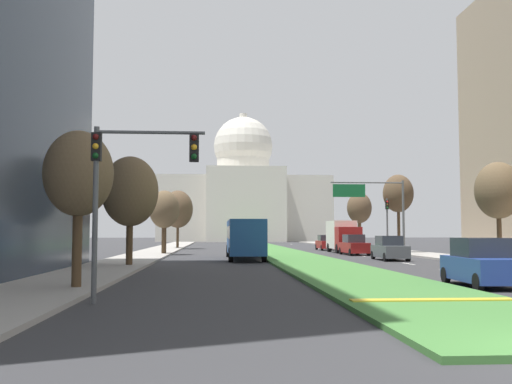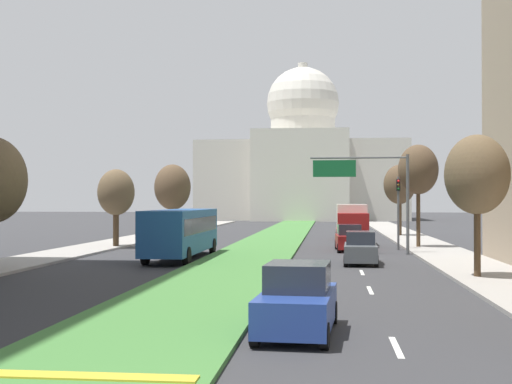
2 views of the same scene
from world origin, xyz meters
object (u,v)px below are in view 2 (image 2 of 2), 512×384
(traffic_light_far_right, at_px, (398,203))
(street_tree_left_distant, at_px, (172,187))
(overhead_guide_sign, at_px, (370,182))
(street_tree_right_mid, at_px, (477,175))
(sedan_midblock, at_px, (361,249))
(sedan_lead_stopped, at_px, (298,301))
(sedan_far_horizon, at_px, (347,231))
(street_tree_left_far, at_px, (116,193))
(street_tree_right_far, at_px, (418,170))
(city_bus, at_px, (181,229))
(street_tree_right_distant, at_px, (399,185))
(sedan_distant, at_px, (349,239))
(capitol_building, at_px, (303,167))
(box_truck_delivery, at_px, (352,224))

(traffic_light_far_right, height_order, street_tree_left_distant, street_tree_left_distant)
(overhead_guide_sign, relative_size, street_tree_right_mid, 1.01)
(sedan_midblock, bearing_deg, street_tree_right_mid, -55.68)
(sedan_lead_stopped, bearing_deg, sedan_midblock, 82.72)
(street_tree_left_distant, height_order, sedan_far_horizon, street_tree_left_distant)
(street_tree_left_far, relative_size, sedan_midblock, 1.26)
(street_tree_right_mid, distance_m, sedan_far_horizon, 31.05)
(street_tree_right_far, bearing_deg, street_tree_left_distant, 143.02)
(street_tree_right_mid, xyz_separation_m, sedan_far_horizon, (-4.95, 30.42, -3.83))
(sedan_far_horizon, distance_m, city_bus, 23.71)
(traffic_light_far_right, xyz_separation_m, sedan_far_horizon, (-3.30, 12.52, -2.50))
(street_tree_left_far, bearing_deg, street_tree_right_far, 4.04)
(street_tree_right_distant, distance_m, sedan_lead_stopped, 49.67)
(street_tree_right_far, distance_m, sedan_lead_stopped, 33.72)
(sedan_midblock, distance_m, sedan_distant, 9.51)
(traffic_light_far_right, height_order, sedan_midblock, traffic_light_far_right)
(capitol_building, height_order, sedan_far_horizon, capitol_building)
(traffic_light_far_right, bearing_deg, sedan_far_horizon, 104.77)
(capitol_building, relative_size, sedan_lead_stopped, 8.43)
(overhead_guide_sign, bearing_deg, street_tree_left_distant, 129.38)
(sedan_midblock, relative_size, city_bus, 0.42)
(street_tree_left_distant, relative_size, sedan_distant, 1.63)
(street_tree_right_distant, bearing_deg, overhead_guide_sign, -100.66)
(sedan_lead_stopped, relative_size, sedan_distant, 1.01)
(sedan_lead_stopped, bearing_deg, box_truck_delivery, 85.81)
(street_tree_right_far, xyz_separation_m, city_bus, (-15.28, -10.35, -3.95))
(street_tree_left_far, xyz_separation_m, sedan_lead_stopped, (14.83, -30.99, -3.20))
(overhead_guide_sign, height_order, street_tree_left_far, overhead_guide_sign)
(capitol_building, bearing_deg, box_truck_delivery, -84.82)
(sedan_distant, bearing_deg, street_tree_right_mid, -72.75)
(capitol_building, xyz_separation_m, street_tree_right_far, (11.30, -76.31, -4.08))
(capitol_building, height_order, street_tree_left_far, capitol_building)
(street_tree_right_mid, distance_m, street_tree_right_distant, 35.83)
(traffic_light_far_right, height_order, street_tree_right_distant, street_tree_right_distant)
(overhead_guide_sign, relative_size, street_tree_right_far, 0.86)
(street_tree_right_far, distance_m, city_bus, 18.88)
(street_tree_right_far, relative_size, street_tree_left_distant, 1.06)
(capitol_building, distance_m, sedan_lead_stopped, 109.30)
(sedan_distant, xyz_separation_m, box_truck_delivery, (0.40, 6.27, 0.82))
(street_tree_left_far, xyz_separation_m, sedan_far_horizon, (17.25, 12.50, -3.25))
(sedan_midblock, bearing_deg, sedan_distant, 92.03)
(traffic_light_far_right, xyz_separation_m, city_bus, (-13.69, -8.77, -1.54))
(sedan_lead_stopped, distance_m, sedan_distant, 29.69)
(overhead_guide_sign, bearing_deg, sedan_far_horizon, 93.70)
(overhead_guide_sign, bearing_deg, street_tree_right_distant, 79.34)
(traffic_light_far_right, bearing_deg, sedan_distant, -158.63)
(traffic_light_far_right, height_order, overhead_guide_sign, overhead_guide_sign)
(overhead_guide_sign, xyz_separation_m, sedan_midblock, (-0.92, -6.81, -3.85))
(overhead_guide_sign, distance_m, sedan_midblock, 7.88)
(overhead_guide_sign, xyz_separation_m, city_bus, (-11.46, -4.71, -2.91))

